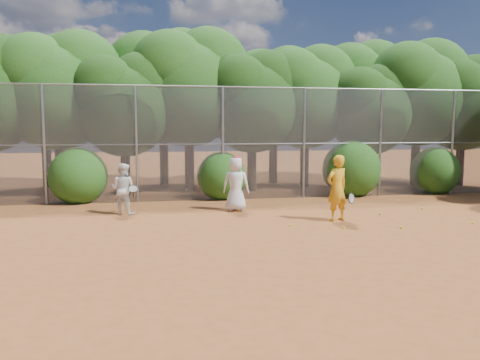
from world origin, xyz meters
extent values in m
plane|color=brown|center=(0.00, 0.00, 0.00)|extent=(80.00, 80.00, 0.00)
cylinder|color=gray|center=(-7.00, 6.00, 2.00)|extent=(0.09, 0.09, 4.00)
cylinder|color=gray|center=(-4.00, 6.00, 2.00)|extent=(0.09, 0.09, 4.00)
cylinder|color=gray|center=(-1.00, 6.00, 2.00)|extent=(0.09, 0.09, 4.00)
cylinder|color=gray|center=(2.00, 6.00, 2.00)|extent=(0.09, 0.09, 4.00)
cylinder|color=gray|center=(5.00, 6.00, 2.00)|extent=(0.09, 0.09, 4.00)
cylinder|color=gray|center=(8.00, 6.00, 2.00)|extent=(0.09, 0.09, 4.00)
cylinder|color=gray|center=(0.00, 6.00, 4.00)|extent=(20.00, 0.05, 0.05)
cylinder|color=gray|center=(0.00, 6.00, 2.00)|extent=(20.00, 0.04, 0.04)
cube|color=slate|center=(0.00, 6.00, 2.00)|extent=(20.00, 0.02, 4.00)
sphere|color=black|center=(-8.74, 8.38, 4.47)|extent=(3.05, 3.05, 3.05)
cylinder|color=black|center=(-7.00, 8.50, 1.26)|extent=(0.38, 0.38, 2.52)
sphere|color=#1D4C13|center=(-7.00, 8.50, 3.73)|extent=(4.03, 4.03, 4.03)
sphere|color=#1D4C13|center=(-6.19, 8.90, 4.74)|extent=(3.23, 3.23, 3.23)
sphere|color=#1D4C13|center=(-7.71, 8.20, 4.54)|extent=(3.02, 3.02, 3.02)
cylinder|color=black|center=(-4.50, 7.80, 1.08)|extent=(0.36, 0.36, 2.17)
sphere|color=black|center=(-4.50, 7.80, 3.21)|extent=(3.47, 3.47, 3.47)
sphere|color=black|center=(-3.81, 8.15, 4.08)|extent=(2.78, 2.78, 2.78)
sphere|color=black|center=(-5.11, 7.54, 3.91)|extent=(2.60, 2.60, 2.60)
cylinder|color=black|center=(-2.00, 8.80, 1.33)|extent=(0.39, 0.39, 2.66)
sphere|color=#1D4C13|center=(-2.00, 8.80, 3.94)|extent=(4.26, 4.26, 4.26)
sphere|color=#1D4C13|center=(-1.15, 9.23, 5.00)|extent=(3.40, 3.40, 3.40)
sphere|color=#1D4C13|center=(-2.74, 8.48, 4.79)|extent=(3.19, 3.19, 3.19)
cylinder|color=black|center=(0.50, 8.20, 1.14)|extent=(0.37, 0.37, 2.27)
sphere|color=black|center=(0.50, 8.20, 3.37)|extent=(3.64, 3.64, 3.64)
sphere|color=black|center=(1.23, 8.56, 4.28)|extent=(2.91, 2.91, 2.91)
sphere|color=black|center=(-0.14, 7.93, 4.10)|extent=(2.73, 2.73, 2.73)
cylinder|color=black|center=(3.00, 9.00, 1.22)|extent=(0.38, 0.38, 2.45)
sphere|color=#1D4C13|center=(3.00, 9.00, 3.63)|extent=(3.92, 3.92, 3.92)
sphere|color=#1D4C13|center=(3.78, 9.39, 4.61)|extent=(3.14, 3.14, 3.14)
sphere|color=#1D4C13|center=(2.31, 8.71, 4.41)|extent=(2.94, 2.94, 2.94)
cylinder|color=black|center=(5.50, 8.00, 1.05)|extent=(0.36, 0.36, 2.10)
sphere|color=black|center=(5.50, 8.00, 3.11)|extent=(3.36, 3.36, 3.36)
sphere|color=black|center=(6.17, 8.34, 3.95)|extent=(2.69, 2.69, 2.69)
sphere|color=black|center=(4.91, 7.75, 3.78)|extent=(2.52, 2.52, 2.52)
cylinder|color=black|center=(8.00, 8.60, 1.29)|extent=(0.39, 0.39, 2.59)
sphere|color=#1D4C13|center=(8.00, 8.60, 3.83)|extent=(4.14, 4.14, 4.14)
sphere|color=#1D4C13|center=(8.83, 9.01, 4.87)|extent=(3.32, 3.32, 3.32)
sphere|color=#1D4C13|center=(7.27, 8.29, 4.66)|extent=(3.11, 3.11, 3.11)
cylinder|color=black|center=(10.00, 8.30, 1.15)|extent=(0.37, 0.37, 2.31)
sphere|color=black|center=(10.00, 8.30, 3.42)|extent=(3.70, 3.70, 3.70)
sphere|color=black|center=(10.74, 8.67, 4.34)|extent=(2.96, 2.96, 2.96)
sphere|color=black|center=(9.35, 8.02, 4.16)|extent=(2.77, 2.77, 2.77)
cylinder|color=black|center=(-8.00, 10.80, 1.31)|extent=(0.39, 0.39, 2.62)
sphere|color=#1D4C13|center=(-8.00, 10.80, 3.88)|extent=(4.20, 4.20, 4.20)
sphere|color=#1D4C13|center=(-7.16, 11.22, 4.94)|extent=(3.36, 3.36, 3.36)
sphere|color=#1D4C13|center=(-8.73, 10.49, 4.72)|extent=(3.15, 3.15, 3.15)
cylinder|color=black|center=(-3.00, 11.00, 1.40)|extent=(0.40, 0.40, 2.80)
sphere|color=#1D4C13|center=(-3.00, 11.00, 4.14)|extent=(4.48, 4.48, 4.48)
sphere|color=#1D4C13|center=(-2.10, 11.45, 5.26)|extent=(3.58, 3.58, 3.58)
sphere|color=#1D4C13|center=(-3.78, 10.66, 5.04)|extent=(3.36, 3.36, 3.36)
cylinder|color=black|center=(2.00, 10.60, 1.26)|extent=(0.38, 0.38, 2.52)
sphere|color=#1D4C13|center=(2.00, 10.60, 3.73)|extent=(4.03, 4.03, 4.03)
sphere|color=#1D4C13|center=(2.81, 11.00, 4.74)|extent=(3.23, 3.23, 3.23)
sphere|color=#1D4C13|center=(1.29, 10.30, 4.54)|extent=(3.02, 3.02, 3.02)
cylinder|color=black|center=(6.50, 11.20, 1.36)|extent=(0.40, 0.40, 2.73)
sphere|color=#1D4C13|center=(6.50, 11.20, 4.04)|extent=(4.37, 4.37, 4.37)
sphere|color=#1D4C13|center=(7.37, 11.64, 5.13)|extent=(3.49, 3.49, 3.49)
sphere|color=#1D4C13|center=(5.74, 10.87, 4.91)|extent=(3.28, 3.28, 3.28)
sphere|color=#1D4C13|center=(-6.00, 6.30, 1.00)|extent=(2.00, 2.00, 2.00)
sphere|color=#1D4C13|center=(-1.00, 6.30, 0.90)|extent=(1.80, 1.80, 1.80)
sphere|color=#1D4C13|center=(4.00, 6.30, 1.10)|extent=(2.20, 2.20, 2.20)
sphere|color=#1D4C13|center=(7.50, 6.30, 0.95)|extent=(1.90, 1.90, 1.90)
imported|color=gold|center=(1.57, 1.66, 0.92)|extent=(0.78, 0.64, 1.83)
torus|color=black|center=(1.92, 1.46, 0.65)|extent=(0.29, 0.23, 0.30)
cylinder|color=black|center=(1.80, 1.64, 0.62)|extent=(0.18, 0.25, 0.07)
imported|color=white|center=(-0.91, 3.71, 0.84)|extent=(0.93, 0.73, 1.68)
ellipsoid|color=#A61721|center=(-0.91, 3.71, 1.64)|extent=(0.22, 0.22, 0.13)
sphere|color=yellow|center=(-0.61, 3.51, 0.85)|extent=(0.07, 0.07, 0.07)
imported|color=white|center=(-4.32, 3.73, 0.76)|extent=(0.92, 0.84, 1.52)
torus|color=black|center=(-4.02, 3.43, 0.80)|extent=(0.31, 0.25, 0.22)
cylinder|color=black|center=(-4.02, 3.57, 0.63)|extent=(0.04, 0.21, 0.23)
sphere|color=yellow|center=(1.36, 0.62, 0.03)|extent=(0.07, 0.07, 0.07)
sphere|color=yellow|center=(3.20, 2.31, 0.03)|extent=(0.07, 0.07, 0.07)
sphere|color=yellow|center=(2.82, 0.40, 0.03)|extent=(0.07, 0.07, 0.07)
sphere|color=yellow|center=(5.04, 0.62, 0.03)|extent=(0.07, 0.07, 0.07)
sphere|color=yellow|center=(0.11, 1.22, 0.03)|extent=(0.07, 0.07, 0.07)
sphere|color=yellow|center=(4.91, 2.88, 0.03)|extent=(0.07, 0.07, 0.07)
camera|label=1|loc=(-3.30, -10.47, 2.58)|focal=35.00mm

